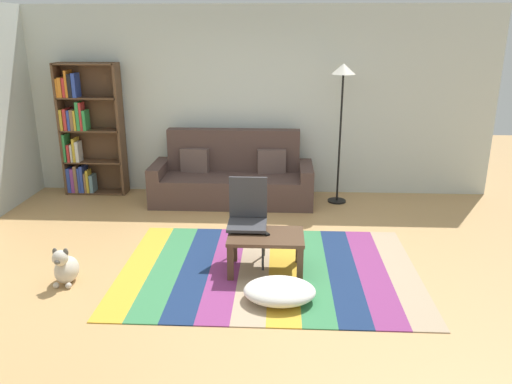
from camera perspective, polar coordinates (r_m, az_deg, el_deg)
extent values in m
plane|color=tan|center=(5.40, -0.98, -8.05)|extent=(14.00, 14.00, 0.00)
cube|color=silver|center=(7.46, 0.28, 10.16)|extent=(6.80, 0.10, 2.70)
cube|color=gold|center=(5.45, -13.15, -8.24)|extent=(0.30, 2.12, 0.01)
cube|color=#387F4C|center=(5.37, -10.02, -8.40)|extent=(0.30, 2.12, 0.01)
cube|color=navy|center=(5.32, -6.80, -8.54)|extent=(0.30, 2.12, 0.01)
cube|color=#843370|center=(5.28, -3.53, -8.66)|extent=(0.30, 2.12, 0.01)
cube|color=tan|center=(5.25, -0.21, -8.75)|extent=(0.30, 2.12, 0.01)
cube|color=gold|center=(5.25, 3.13, -8.81)|extent=(0.30, 2.12, 0.01)
cube|color=#387F4C|center=(5.26, 6.46, -8.84)|extent=(0.30, 2.12, 0.01)
cube|color=navy|center=(5.29, 9.77, -8.84)|extent=(0.30, 2.12, 0.01)
cube|color=#843370|center=(5.33, 13.04, -8.82)|extent=(0.30, 2.12, 0.01)
cube|color=tan|center=(5.40, 16.23, -8.77)|extent=(0.30, 2.12, 0.01)
cube|color=#4C3833|center=(7.16, -2.71, 0.35)|extent=(1.90, 0.80, 0.40)
cube|color=#4C3833|center=(7.31, -2.54, 4.80)|extent=(1.90, 0.20, 0.60)
cube|color=#4C3833|center=(7.30, -10.86, 1.06)|extent=(0.18, 0.80, 0.56)
cube|color=#4C3833|center=(7.11, 5.66, 0.83)|extent=(0.18, 0.80, 0.56)
cube|color=brown|center=(7.30, -6.92, 3.53)|extent=(0.42, 0.19, 0.36)
cube|color=brown|center=(7.20, 1.76, 3.45)|extent=(0.42, 0.19, 0.36)
cube|color=brown|center=(7.94, -21.02, 6.59)|extent=(0.04, 0.28, 1.92)
cube|color=brown|center=(7.64, -15.03, 6.76)|extent=(0.04, 0.28, 1.92)
cube|color=brown|center=(7.90, -17.75, 6.88)|extent=(0.90, 0.01, 1.92)
cube|color=brown|center=(8.00, -17.44, 0.08)|extent=(0.86, 0.28, 0.02)
cube|color=brown|center=(7.88, -17.75, 3.33)|extent=(0.86, 0.28, 0.02)
cube|color=brown|center=(7.78, -18.08, 6.68)|extent=(0.86, 0.28, 0.02)
cube|color=brown|center=(7.71, -18.42, 10.10)|extent=(0.86, 0.28, 0.02)
cube|color=brown|center=(7.66, -18.78, 13.58)|extent=(0.86, 0.28, 0.02)
cube|color=#334CB2|center=(8.06, -20.25, 1.34)|extent=(0.05, 0.18, 0.37)
cube|color=purple|center=(8.06, -19.80, 1.39)|extent=(0.05, 0.25, 0.36)
cube|color=#8C6647|center=(8.01, -19.54, 1.47)|extent=(0.05, 0.19, 0.40)
cube|color=#334CB2|center=(8.01, -19.19, 1.39)|extent=(0.03, 0.21, 0.37)
cube|color=#334CB2|center=(8.01, -18.86, 1.53)|extent=(0.04, 0.26, 0.40)
cube|color=#8C6647|center=(7.97, -18.60, 1.09)|extent=(0.03, 0.18, 0.30)
cube|color=gold|center=(7.94, -18.40, 1.22)|extent=(0.04, 0.16, 0.34)
cube|color=#668C99|center=(7.95, -17.96, 0.98)|extent=(0.05, 0.20, 0.26)
cube|color=green|center=(7.96, -20.63, 4.76)|extent=(0.04, 0.22, 0.41)
cube|color=red|center=(7.95, -20.27, 4.21)|extent=(0.04, 0.20, 0.25)
cube|color=silver|center=(7.94, -19.95, 4.24)|extent=(0.03, 0.21, 0.26)
cube|color=gold|center=(7.91, -19.70, 4.56)|extent=(0.04, 0.21, 0.35)
cube|color=silver|center=(7.88, -19.43, 4.37)|extent=(0.05, 0.17, 0.30)
cube|color=gold|center=(7.86, -21.03, 7.66)|extent=(0.04, 0.16, 0.30)
cube|color=red|center=(7.87, -20.52, 7.77)|extent=(0.05, 0.25, 0.31)
cube|color=#334CB2|center=(7.84, -20.20, 7.70)|extent=(0.04, 0.23, 0.29)
cube|color=#8C6647|center=(7.83, -19.87, 7.75)|extent=(0.05, 0.24, 0.30)
cube|color=gold|center=(7.79, -19.65, 7.71)|extent=(0.03, 0.19, 0.29)
cube|color=green|center=(7.76, -19.35, 8.14)|extent=(0.05, 0.19, 0.41)
cube|color=red|center=(7.74, -19.07, 8.11)|extent=(0.03, 0.17, 0.40)
cube|color=green|center=(7.74, -18.69, 7.73)|extent=(0.04, 0.19, 0.29)
cube|color=orange|center=(7.84, -21.33, 10.97)|extent=(0.03, 0.25, 0.26)
cube|color=orange|center=(7.82, -21.04, 11.04)|extent=(0.05, 0.25, 0.28)
cube|color=red|center=(7.78, -20.71, 11.03)|extent=(0.04, 0.21, 0.27)
cube|color=orange|center=(7.77, -20.44, 11.43)|extent=(0.03, 0.23, 0.38)
cube|color=black|center=(7.75, -20.11, 11.27)|extent=(0.05, 0.22, 0.33)
cube|color=#334CB2|center=(7.72, -19.73, 11.33)|extent=(0.05, 0.20, 0.34)
cube|color=#513826|center=(5.07, 1.13, -5.05)|extent=(0.76, 0.51, 0.04)
cube|color=#513826|center=(4.98, -2.92, -8.01)|extent=(0.06, 0.06, 0.36)
cube|color=#513826|center=(4.96, 5.01, -8.16)|extent=(0.06, 0.06, 0.36)
cube|color=#513826|center=(5.36, -2.47, -6.01)|extent=(0.06, 0.06, 0.36)
cube|color=#513826|center=(5.35, 4.86, -6.15)|extent=(0.06, 0.06, 0.36)
ellipsoid|color=white|center=(4.66, 2.69, -11.14)|extent=(0.66, 0.51, 0.18)
ellipsoid|color=beige|center=(5.30, -20.64, -8.22)|extent=(0.22, 0.30, 0.26)
sphere|color=beige|center=(5.15, -21.30, -6.97)|extent=(0.15, 0.15, 0.15)
ellipsoid|color=#5B5750|center=(5.10, -21.55, -7.35)|extent=(0.06, 0.07, 0.05)
ellipsoid|color=#5B5750|center=(5.16, -21.81, -6.31)|extent=(0.05, 0.04, 0.08)
ellipsoid|color=#5B5750|center=(5.12, -20.74, -6.38)|extent=(0.05, 0.04, 0.08)
sphere|color=beige|center=(5.26, -21.69, -9.79)|extent=(0.06, 0.06, 0.06)
sphere|color=beige|center=(5.22, -20.47, -9.90)|extent=(0.06, 0.06, 0.06)
cylinder|color=black|center=(7.33, 9.12, -0.99)|extent=(0.26, 0.26, 0.02)
cylinder|color=black|center=(7.09, 9.48, 5.87)|extent=(0.03, 0.03, 1.77)
cone|color=white|center=(6.96, 9.89, 13.58)|extent=(0.32, 0.32, 0.14)
cube|color=black|center=(5.09, 0.95, -4.61)|extent=(0.12, 0.15, 0.02)
cube|color=#38383D|center=(5.22, -1.01, -3.71)|extent=(0.40, 0.40, 0.03)
cube|color=#38383D|center=(5.30, -0.89, -0.58)|extent=(0.40, 0.03, 0.44)
cylinder|color=#38383D|center=(5.17, -3.02, -6.72)|extent=(0.02, 0.02, 0.42)
cylinder|color=#38383D|center=(5.14, 0.78, -6.80)|extent=(0.02, 0.02, 0.42)
cylinder|color=#38383D|center=(5.47, -2.66, -5.23)|extent=(0.02, 0.02, 0.42)
cylinder|color=#38383D|center=(5.45, 0.91, -5.30)|extent=(0.02, 0.02, 0.42)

